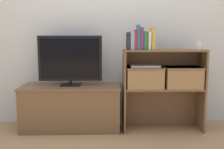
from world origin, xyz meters
TOP-DOWN VIEW (x-y plane):
  - ground_plane at (0.00, 0.00)m, footprint 16.00×16.00m
  - wall_back at (0.00, 0.48)m, footprint 10.00×0.05m
  - tv_stand at (-0.46, 0.22)m, footprint 1.09×0.47m
  - tv at (-0.46, 0.22)m, footprint 0.70×0.14m
  - bookshelf_lower_tier at (0.56, 0.21)m, footprint 0.87×0.31m
  - bookshelf_upper_tier at (0.56, 0.21)m, footprint 0.87×0.31m
  - book_charcoal at (0.17, 0.10)m, footprint 0.03×0.15m
  - book_skyblue at (0.21, 0.10)m, footprint 0.04×0.15m
  - book_crimson at (0.24, 0.10)m, footprint 0.03×0.15m
  - book_teal at (0.27, 0.10)m, footprint 0.02×0.16m
  - book_plum at (0.30, 0.10)m, footprint 0.03×0.16m
  - book_forest at (0.34, 0.10)m, footprint 0.04×0.16m
  - book_ivory at (0.39, 0.10)m, footprint 0.03×0.14m
  - book_mustard at (0.42, 0.10)m, footprint 0.03×0.14m
  - baby_monitor at (0.93, 0.15)m, footprint 0.05×0.04m
  - storage_basket_left at (0.35, 0.14)m, footprint 0.39×0.27m
  - storage_basket_right at (0.77, 0.14)m, footprint 0.39×0.27m
  - laptop at (0.35, 0.14)m, footprint 0.31×0.21m

SIDE VIEW (x-z plane):
  - ground_plane at x=0.00m, z-range 0.00..0.00m
  - tv_stand at x=-0.46m, z-range 0.00..0.49m
  - bookshelf_lower_tier at x=0.56m, z-range 0.06..0.54m
  - storage_basket_left at x=0.35m, z-range 0.49..0.72m
  - storage_basket_right at x=0.77m, z-range 0.49..0.72m
  - laptop at x=0.35m, z-range 0.71..0.73m
  - bookshelf_upper_tier at x=0.56m, z-range 0.54..0.95m
  - tv at x=-0.46m, z-range 0.51..1.06m
  - baby_monitor at x=0.93m, z-range 0.88..1.00m
  - book_charcoal at x=0.17m, z-range 0.89..1.08m
  - book_ivory at x=0.39m, z-range 0.89..1.08m
  - book_skyblue at x=0.21m, z-range 0.89..1.08m
  - book_forest at x=0.34m, z-range 0.89..1.08m
  - book_crimson at x=0.24m, z-range 0.89..1.10m
  - book_mustard at x=0.42m, z-range 0.89..1.12m
  - book_plum at x=0.30m, z-range 0.89..1.12m
  - book_teal at x=0.27m, z-range 0.89..1.15m
  - wall_back at x=0.00m, z-range 0.00..2.40m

